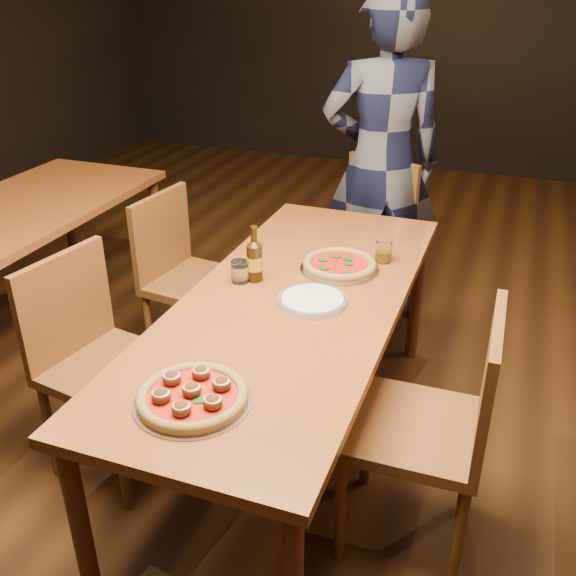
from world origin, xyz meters
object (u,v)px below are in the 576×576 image
(chair_main_nw, at_px, (112,367))
(water_glass, at_px, (240,271))
(table_main, at_px, (292,315))
(plate_stack, at_px, (312,300))
(chair_main_sw, at_px, (198,281))
(chair_main_e, at_px, (414,426))
(pizza_margherita, at_px, (340,265))
(pizza_meatball, at_px, (192,396))
(amber_glass, at_px, (384,252))
(chair_end, at_px, (358,243))
(beer_bottle, at_px, (255,262))
(diner, at_px, (382,164))

(chair_main_nw, distance_m, water_glass, 0.63)
(table_main, distance_m, plate_stack, 0.12)
(chair_main_sw, relative_size, plate_stack, 3.68)
(chair_main_e, height_order, pizza_margherita, chair_main_e)
(chair_main_e, bearing_deg, pizza_meatball, -54.15)
(table_main, distance_m, chair_main_e, 0.63)
(chair_main_sw, distance_m, amber_glass, 0.99)
(chair_end, bearing_deg, chair_main_sw, -111.40)
(pizza_margherita, height_order, amber_glass, amber_glass)
(beer_bottle, bearing_deg, chair_main_sw, 140.09)
(chair_main_nw, xyz_separation_m, pizza_meatball, (0.59, -0.40, 0.30))
(chair_main_e, height_order, diner, diner)
(beer_bottle, bearing_deg, water_glass, -147.97)
(chair_end, height_order, pizza_meatball, chair_end)
(beer_bottle, bearing_deg, chair_end, 82.34)
(chair_end, relative_size, beer_bottle, 4.26)
(chair_main_e, relative_size, plate_stack, 3.87)
(chair_main_nw, bearing_deg, plate_stack, -58.68)
(table_main, distance_m, water_glass, 0.28)
(beer_bottle, height_order, water_glass, beer_bottle)
(pizza_meatball, bearing_deg, chair_main_e, 36.72)
(chair_main_sw, bearing_deg, amber_glass, -86.86)
(beer_bottle, relative_size, amber_glass, 2.57)
(chair_main_nw, distance_m, pizza_margherita, 1.01)
(pizza_margherita, bearing_deg, pizza_meatball, -98.41)
(chair_main_e, distance_m, pizza_margherita, 0.78)
(water_glass, distance_m, amber_glass, 0.63)
(chair_main_nw, distance_m, pizza_meatball, 0.77)
(pizza_meatball, height_order, diner, diner)
(chair_main_nw, distance_m, amber_glass, 1.21)
(plate_stack, relative_size, beer_bottle, 1.11)
(water_glass, bearing_deg, beer_bottle, 32.03)
(chair_end, height_order, water_glass, chair_end)
(pizza_margherita, height_order, water_glass, water_glass)
(table_main, xyz_separation_m, chair_main_nw, (-0.64, -0.30, -0.20))
(chair_end, distance_m, plate_stack, 1.26)
(table_main, xyz_separation_m, chair_main_e, (0.54, -0.26, -0.19))
(table_main, xyz_separation_m, plate_stack, (0.08, -0.01, 0.08))
(pizza_margherita, height_order, beer_bottle, beer_bottle)
(plate_stack, height_order, amber_glass, amber_glass)
(chair_main_e, distance_m, chair_end, 1.59)
(chair_main_nw, relative_size, plate_stack, 3.76)
(plate_stack, xyz_separation_m, diner, (-0.05, 1.35, 0.15))
(chair_main_nw, bearing_deg, pizza_margherita, -41.01)
(amber_glass, bearing_deg, chair_main_e, -68.19)
(water_glass, bearing_deg, chair_main_e, -22.96)
(pizza_margherita, bearing_deg, chair_main_sw, 165.77)
(chair_main_sw, distance_m, water_glass, 0.70)
(chair_main_e, distance_m, plate_stack, 0.59)
(chair_main_sw, bearing_deg, water_glass, -128.80)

